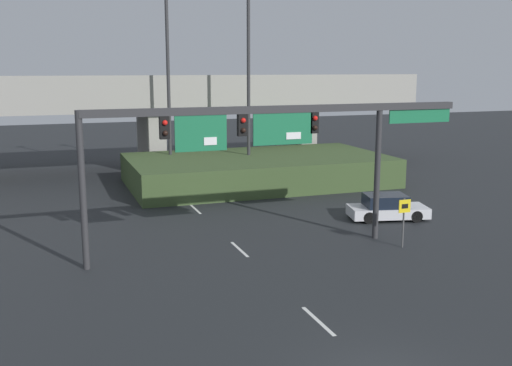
{
  "coord_description": "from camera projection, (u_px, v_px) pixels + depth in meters",
  "views": [
    {
      "loc": [
        -8.04,
        -12.56,
        8.13
      ],
      "look_at": [
        0.0,
        10.11,
        3.49
      ],
      "focal_mm": 42.0,
      "sensor_mm": 36.0,
      "label": 1
    }
  ],
  "objects": [
    {
      "name": "speed_limit_sign",
      "position": [
        404.0,
        216.0,
        27.24
      ],
      "size": [
        0.6,
        0.11,
        2.3
      ],
      "color": "#4C4C4C",
      "rests_on": "ground"
    },
    {
      "name": "signal_gantry",
      "position": [
        270.0,
        133.0,
        26.19
      ],
      "size": [
        17.59,
        0.44,
        6.5
      ],
      "color": "#2D2D30",
      "rests_on": "ground"
    },
    {
      "name": "highway_light_pole_far",
      "position": [
        248.0,
        63.0,
        41.7
      ],
      "size": [
        0.7,
        0.36,
        16.11
      ],
      "color": "#2D2D30",
      "rests_on": "ground"
    },
    {
      "name": "overpass_bridge",
      "position": [
        150.0,
        105.0,
        47.37
      ],
      "size": [
        44.51,
        7.16,
        7.58
      ],
      "color": "gray",
      "rests_on": "ground"
    },
    {
      "name": "grass_embankment",
      "position": [
        258.0,
        170.0,
        42.42
      ],
      "size": [
        17.93,
        9.95,
        1.98
      ],
      "color": "#384C28",
      "rests_on": "ground"
    },
    {
      "name": "highway_light_pole_near",
      "position": [
        168.0,
        73.0,
        42.01
      ],
      "size": [
        0.7,
        0.36,
        14.77
      ],
      "color": "#2D2D30",
      "rests_on": "ground"
    },
    {
      "name": "lane_markings",
      "position": [
        215.0,
        227.0,
        31.08
      ],
      "size": [
        0.14,
        27.34,
        0.01
      ],
      "color": "silver",
      "rests_on": "ground"
    },
    {
      "name": "parked_sedan_near_right",
      "position": [
        387.0,
        208.0,
        32.54
      ],
      "size": [
        4.53,
        2.81,
        1.38
      ],
      "rotation": [
        0.0,
        0.0,
        -0.23
      ],
      "color": "silver",
      "rests_on": "ground"
    }
  ]
}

